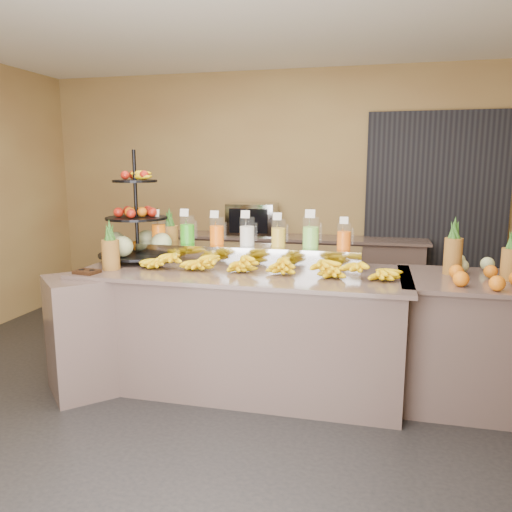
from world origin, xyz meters
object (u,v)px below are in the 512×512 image
at_px(banana_heap, 263,262).
at_px(right_fruit_pile, 480,268).
at_px(pitcher_tray, 247,254).
at_px(fruit_stand, 142,233).
at_px(condiment_caddy, 87,272).
at_px(oven_warmer, 253,219).

height_order(banana_heap, right_fruit_pile, right_fruit_pile).
bearing_deg(banana_heap, pitcher_tray, 123.28).
bearing_deg(banana_heap, fruit_stand, 168.28).
bearing_deg(right_fruit_pile, banana_heap, -176.46).
relative_size(pitcher_tray, banana_heap, 0.94).
height_order(fruit_stand, right_fruit_pile, fruit_stand).
relative_size(banana_heap, condiment_caddy, 11.48).
height_order(pitcher_tray, fruit_stand, fruit_stand).
bearing_deg(banana_heap, condiment_caddy, -164.20).
bearing_deg(pitcher_tray, oven_warmer, 102.56).
relative_size(condiment_caddy, oven_warmer, 0.31).
xyz_separation_m(right_fruit_pile, oven_warmer, (-2.11, 1.88, 0.10)).
distance_m(fruit_stand, condiment_caddy, 0.65).
distance_m(pitcher_tray, right_fruit_pile, 1.76).
bearing_deg(banana_heap, oven_warmer, 106.20).
bearing_deg(condiment_caddy, right_fruit_pile, 9.18).
xyz_separation_m(pitcher_tray, fruit_stand, (-0.89, -0.08, 0.16)).
xyz_separation_m(condiment_caddy, right_fruit_pile, (2.80, 0.45, 0.07)).
bearing_deg(fruit_stand, condiment_caddy, -111.59).
bearing_deg(condiment_caddy, pitcher_tray, 32.15).
xyz_separation_m(pitcher_tray, banana_heap, (0.20, -0.31, 0.00)).
distance_m(pitcher_tray, banana_heap, 0.37).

